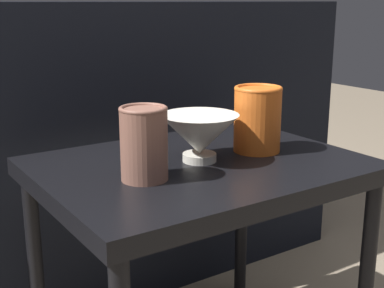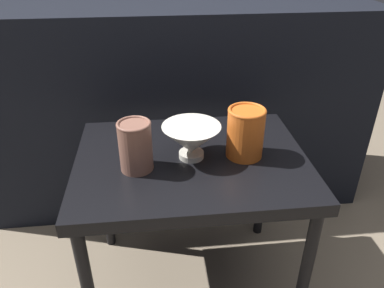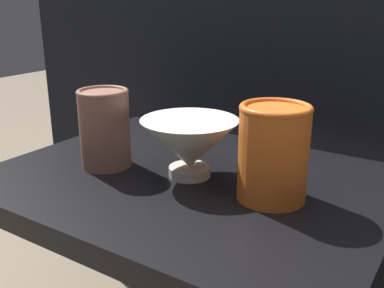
% 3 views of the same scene
% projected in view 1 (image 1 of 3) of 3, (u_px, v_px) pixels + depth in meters
% --- Properties ---
extents(table, '(0.71, 0.54, 0.55)m').
position_uv_depth(table, '(199.00, 187.00, 1.21)').
color(table, black).
rests_on(table, ground_plane).
extents(couch_backdrop, '(1.66, 0.50, 0.90)m').
position_uv_depth(couch_backdrop, '(91.00, 145.00, 1.72)').
color(couch_backdrop, black).
rests_on(couch_backdrop, ground_plane).
extents(bowl, '(0.18, 0.18, 0.11)m').
position_uv_depth(bowl, '(197.00, 135.00, 1.18)').
color(bowl, silver).
rests_on(bowl, table).
extents(vase_textured_left, '(0.10, 0.10, 0.15)m').
position_uv_depth(vase_textured_left, '(144.00, 142.00, 1.06)').
color(vase_textured_left, brown).
rests_on(vase_textured_left, table).
extents(vase_colorful_right, '(0.11, 0.11, 0.16)m').
position_uv_depth(vase_colorful_right, '(257.00, 118.00, 1.26)').
color(vase_colorful_right, orange).
rests_on(vase_colorful_right, table).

